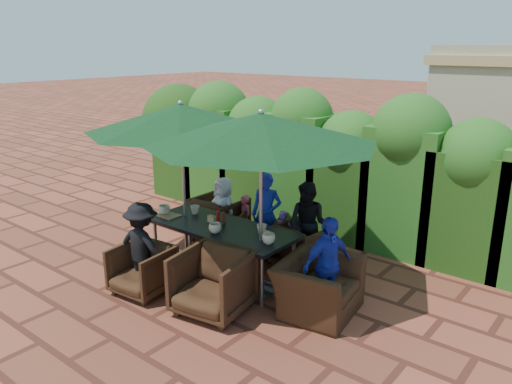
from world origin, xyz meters
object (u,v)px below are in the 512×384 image
Objects in this scene: dining_table at (221,231)px; umbrella_left at (181,118)px; chair_end_right at (318,278)px; chair_far_mid at (258,234)px; chair_near_left at (142,268)px; chair_far_right at (301,244)px; umbrella_right at (261,129)px; chair_far_left at (219,216)px; chair_near_right at (213,280)px.

umbrella_left reaches higher than dining_table.
dining_table is at bearing 81.39° from chair_end_right.
chair_near_left reaches higher than chair_far_mid.
chair_far_right is 1.32m from chair_end_right.
umbrella_left and umbrella_right have the same top height.
dining_table reaches higher than chair_near_left.
umbrella_left is 3.72× the size of chair_far_right.
chair_far_mid is at bearing 53.93° from umbrella_left.
chair_far_left is (-0.26, 1.00, -1.80)m from umbrella_left.
chair_near_left is 2.34m from chair_end_right.
umbrella_left is 2.14m from chair_near_left.
chair_far_right is (1.44, 0.97, -1.85)m from umbrella_left.
chair_end_right is at bearing 158.12° from chair_far_left.
chair_far_mid is at bearing 173.49° from chair_far_left.
dining_table is 3.26× the size of chair_far_mid.
umbrella_left is (-0.71, -0.02, 1.54)m from dining_table.
umbrella_left is at bearing 97.65° from chair_near_left.
chair_far_mid is at bearing 72.13° from chair_near_left.
chair_near_right is (-0.10, -1.79, 0.07)m from chair_far_right.
dining_table is 3.07× the size of chair_far_right.
chair_end_right is (1.68, -0.90, 0.10)m from chair_far_mid.
dining_table reaches higher than chair_far_right.
chair_near_left is at bearing -113.23° from dining_table.
dining_table is 2.57× the size of chair_near_right.
chair_far_right is (-0.03, 1.01, -1.85)m from umbrella_right.
umbrella_right is at bearing 96.54° from chair_far_right.
chair_far_right reaches higher than chair_near_left.
umbrella_right reaches higher than chair_near_left.
chair_near_right reaches higher than dining_table.
umbrella_right is at bearing -1.66° from umbrella_left.
chair_near_right is at bearing 89.86° from chair_far_mid.
chair_near_right is at bearing -52.82° from dining_table.
chair_far_left is (-0.97, 0.98, -0.26)m from dining_table.
chair_end_right reaches higher than chair_far_right.
umbrella_left is 2.37m from chair_near_right.
chair_near_right is (-0.13, -0.78, -1.78)m from umbrella_right.
chair_near_right is (1.34, -0.82, -1.78)m from umbrella_left.
umbrella_right is 2.71m from chair_far_left.
dining_table is at bearing 133.53° from chair_far_left.
chair_far_right is at bearing 178.02° from chair_far_left.
chair_near_left is (0.51, -2.04, -0.05)m from chair_far_left.
chair_end_right is (0.90, -0.96, 0.08)m from chair_far_right.
chair_far_mid is at bearing 130.40° from umbrella_right.
chair_end_right reaches higher than chair_near_right.
umbrella_left is at bearing 38.66° from chair_far_right.
chair_far_mid is (-0.05, 0.90, -0.33)m from dining_table.
dining_table is 1.70m from umbrella_left.
chair_end_right is at bearing 130.17° from chair_far_mid.
umbrella_right is at bearing 85.08° from chair_end_right.
chair_near_left is (0.26, -1.05, -1.85)m from umbrella_left.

